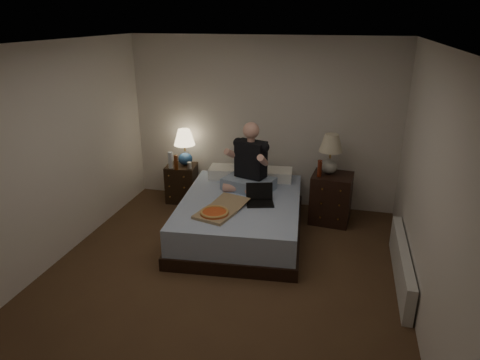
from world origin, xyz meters
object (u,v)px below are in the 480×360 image
(beer_bottle_left, at_px, (176,162))
(pizza_box, at_px, (214,213))
(lamp_left, at_px, (185,147))
(lamp_right, at_px, (330,154))
(radiator, at_px, (401,264))
(water_bottle, at_px, (170,160))
(beer_bottle_right, at_px, (320,168))
(nightstand_left, at_px, (182,183))
(person, at_px, (249,157))
(nightstand_right, at_px, (331,198))
(laptop, at_px, (260,195))
(soda_can, at_px, (189,165))
(bed, at_px, (241,217))

(beer_bottle_left, relative_size, pizza_box, 0.30)
(lamp_left, relative_size, lamp_right, 1.00)
(lamp_right, bearing_deg, radiator, -56.71)
(water_bottle, height_order, beer_bottle_right, beer_bottle_right)
(beer_bottle_right, xyz_separation_m, pizza_box, (-1.14, -1.15, -0.27))
(lamp_left, distance_m, water_bottle, 0.30)
(radiator, bearing_deg, nightstand_left, 154.58)
(beer_bottle_right, height_order, person, person)
(nightstand_right, xyz_separation_m, laptop, (-0.86, -0.78, 0.28))
(water_bottle, relative_size, soda_can, 2.50)
(lamp_right, distance_m, beer_bottle_right, 0.26)
(laptop, xyz_separation_m, radiator, (1.69, -0.52, -0.43))
(nightstand_left, xyz_separation_m, pizza_box, (0.98, -1.44, 0.26))
(nightstand_right, xyz_separation_m, beer_bottle_left, (-2.30, -0.01, 0.35))
(pizza_box, bearing_deg, lamp_left, 136.58)
(beer_bottle_right, bearing_deg, nightstand_left, 172.25)
(person, relative_size, laptop, 2.74)
(soda_can, relative_size, pizza_box, 0.13)
(bed, distance_m, soda_can, 1.31)
(nightstand_left, height_order, water_bottle, water_bottle)
(bed, relative_size, pizza_box, 2.66)
(person, bearing_deg, pizza_box, -85.37)
(beer_bottle_left, bearing_deg, bed, -30.16)
(lamp_left, distance_m, beer_bottle_left, 0.31)
(bed, bearing_deg, pizza_box, -113.48)
(lamp_left, height_order, radiator, lamp_left)
(lamp_left, height_order, beer_bottle_right, lamp_left)
(person, distance_m, radiator, 2.31)
(beer_bottle_right, height_order, radiator, beer_bottle_right)
(soda_can, bearing_deg, pizza_box, -58.91)
(person, bearing_deg, soda_can, 175.34)
(soda_can, height_order, radiator, soda_can)
(nightstand_right, relative_size, beer_bottle_right, 3.04)
(nightstand_right, relative_size, radiator, 0.44)
(soda_can, height_order, person, person)
(beer_bottle_right, distance_m, person, 0.97)
(nightstand_left, xyz_separation_m, nightstand_right, (2.30, -0.19, 0.06))
(soda_can, xyz_separation_m, laptop, (1.27, -0.87, -0.00))
(water_bottle, xyz_separation_m, beer_bottle_right, (2.23, -0.14, 0.11))
(water_bottle, bearing_deg, nightstand_left, 53.67)
(bed, distance_m, beer_bottle_right, 1.25)
(beer_bottle_left, bearing_deg, radiator, -22.44)
(bed, bearing_deg, person, 81.19)
(soda_can, height_order, beer_bottle_left, beer_bottle_left)
(water_bottle, xyz_separation_m, radiator, (3.24, -1.35, -0.51))
(beer_bottle_left, distance_m, beer_bottle_right, 2.12)
(lamp_right, relative_size, beer_bottle_right, 2.43)
(lamp_right, bearing_deg, beer_bottle_right, -128.62)
(person, relative_size, pizza_box, 1.22)
(beer_bottle_left, height_order, laptop, beer_bottle_left)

